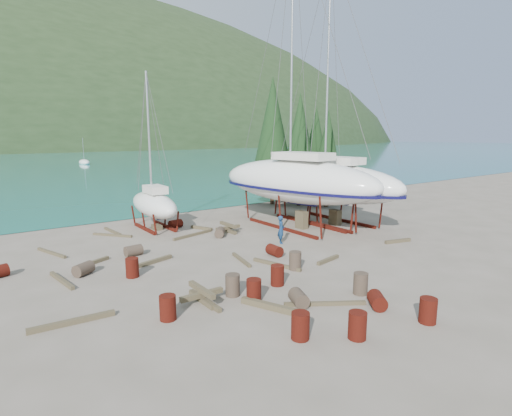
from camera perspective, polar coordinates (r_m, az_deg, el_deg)
ground at (r=19.98m, az=2.66°, el=-8.10°), size 600.00×600.00×0.00m
far_house_right at (r=209.00m, az=-24.99°, el=8.45°), size 6.60×5.60×5.60m
cypress_near_right at (r=36.22m, az=6.26°, el=9.44°), size 3.60×3.60×10.00m
cypress_mid_right at (r=35.87m, az=10.20°, el=7.94°), size 3.06×3.06×8.50m
cypress_back_left at (r=36.76m, az=2.38°, el=10.86°), size 4.14×4.14×11.50m
cypress_far_right at (r=39.03m, az=8.53°, el=8.60°), size 3.24×3.24×9.00m
moored_boat_mid at (r=97.41m, az=-23.33°, el=6.01°), size 2.00×5.00×6.05m
large_sailboat_near at (r=27.62m, az=5.76°, el=3.91°), size 6.13×13.31×20.20m
large_sailboat_far at (r=29.15m, az=10.60°, el=3.64°), size 4.48×11.92×18.43m
small_sailboat_shore at (r=27.94m, az=-14.36°, el=0.55°), size 2.32×6.60×10.43m
worker at (r=23.65m, az=3.60°, el=-3.09°), size 0.65×0.72×1.66m
drum_0 at (r=14.56m, az=-12.49°, el=-13.72°), size 0.58×0.58×0.88m
drum_1 at (r=15.44m, az=6.13°, el=-12.71°), size 0.88×1.04×0.58m
drum_3 at (r=13.43m, az=14.28°, el=-15.95°), size 0.58×0.58×0.88m
drum_4 at (r=28.16m, az=-11.42°, el=-2.23°), size 0.97×0.72×0.58m
drum_5 at (r=19.25m, az=5.61°, el=-7.49°), size 0.58×0.58×0.88m
drum_6 at (r=21.34m, az=2.66°, el=-6.08°), size 0.61×0.90×0.58m
drum_7 at (r=15.20m, az=23.36°, el=-13.29°), size 0.58×0.58×0.88m
drum_8 at (r=19.02m, az=-17.27°, el=-8.14°), size 0.58×0.58×0.88m
drum_9 at (r=22.26m, az=-17.10°, el=-5.85°), size 0.93×0.65×0.58m
drum_10 at (r=13.10m, az=6.35°, el=-16.38°), size 0.58×0.58×0.88m
drum_11 at (r=25.32m, az=-5.18°, el=-3.48°), size 1.00×1.05×0.58m
drum_12 at (r=15.82m, az=16.93°, el=-12.52°), size 1.00×1.05×0.58m
drum_13 at (r=15.69m, az=-0.31°, el=-11.66°), size 0.58×0.58×0.88m
drum_14 at (r=17.28m, az=3.07°, el=-9.57°), size 0.58×0.58×0.88m
drum_15 at (r=20.10m, az=-23.43°, el=-8.00°), size 1.05×0.97×0.58m
drum_16 at (r=16.22m, az=-3.36°, el=-10.93°), size 0.58×0.58×0.88m
drum_17 at (r=16.88m, az=14.71°, el=-10.39°), size 0.58×0.58×0.88m
timber_0 at (r=27.00m, az=-19.83°, el=-3.66°), size 1.87×2.23×0.14m
timber_1 at (r=25.38m, az=19.60°, el=-4.46°), size 1.79×0.65×0.19m
timber_3 at (r=15.67m, az=9.82°, el=-13.30°), size 2.69×1.82×0.15m
timber_4 at (r=21.65m, az=-22.11°, el=-7.17°), size 1.63×0.89×0.17m
timber_5 at (r=19.76m, az=2.95°, el=-8.07°), size 0.92×2.71×0.16m
timber_6 at (r=27.47m, az=-7.78°, el=-2.85°), size 0.89×1.63×0.19m
timber_7 at (r=20.76m, az=10.25°, el=-7.29°), size 1.77×0.49×0.17m
timber_8 at (r=20.85m, az=-14.26°, el=-7.35°), size 2.04×0.75×0.19m
timber_9 at (r=28.04m, az=-19.82°, el=-3.15°), size 0.39×2.50×0.15m
timber_10 at (r=25.74m, az=-9.02°, el=-3.81°), size 3.05×0.92×0.16m
timber_11 at (r=20.51m, az=-2.11°, el=-7.38°), size 0.64×2.24×0.15m
timber_12 at (r=15.82m, az=-7.33°, el=-12.95°), size 0.19×2.29×0.17m
timber_14 at (r=15.38m, az=-24.73°, el=-14.54°), size 2.77×0.39×0.18m
timber_15 at (r=24.32m, az=-27.19°, el=-5.71°), size 1.00×2.66×0.15m
timber_16 at (r=15.10m, az=2.23°, el=-13.92°), size 1.20×2.41×0.23m
timber_17 at (r=19.63m, az=-26.02°, el=-9.27°), size 0.53×2.61×0.16m
timber_pile_fore at (r=15.79m, az=-7.75°, el=-12.16°), size 1.80×1.80×0.60m
timber_pile_aft at (r=26.49m, az=-4.01°, el=-2.82°), size 1.80×1.80×0.60m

